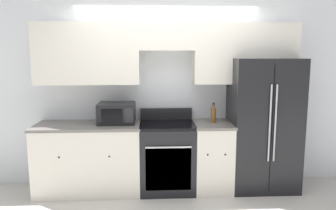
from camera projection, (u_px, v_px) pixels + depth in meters
name	position (u px, v px, depth m)	size (l,w,h in m)	color
ground_plane	(169.00, 199.00, 4.22)	(12.00, 12.00, 0.00)	beige
wall_back	(167.00, 77.00, 4.56)	(8.00, 0.39, 2.60)	silver
lower_cabinets_left	(89.00, 158.00, 4.40)	(1.40, 0.64, 0.93)	silver
lower_cabinets_right	(212.00, 156.00, 4.48)	(0.52, 0.64, 0.93)	silver
oven_range	(167.00, 156.00, 4.45)	(0.73, 0.65, 1.09)	black
refrigerator	(262.00, 124.00, 4.52)	(0.90, 0.78, 1.79)	black
microwave	(117.00, 113.00, 4.38)	(0.49, 0.39, 0.27)	black
bottle	(213.00, 115.00, 4.43)	(0.07, 0.07, 0.27)	brown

